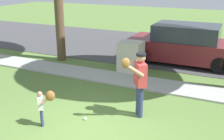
# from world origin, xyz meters

# --- Properties ---
(ground_plane) EXTENTS (48.00, 48.00, 0.00)m
(ground_plane) POSITION_xyz_m (0.00, 3.50, 0.00)
(ground_plane) COLOR #567538
(sidewalk_strip) EXTENTS (36.00, 1.20, 0.06)m
(sidewalk_strip) POSITION_xyz_m (0.00, 3.60, 0.03)
(sidewalk_strip) COLOR #A3A39E
(sidewalk_strip) RESTS_ON ground
(road_surface) EXTENTS (36.00, 6.80, 0.02)m
(road_surface) POSITION_xyz_m (0.00, 8.60, 0.01)
(road_surface) COLOR #424244
(road_surface) RESTS_ON ground
(person_adult) EXTENTS (0.56, 0.86, 1.72)m
(person_adult) POSITION_xyz_m (0.71, 1.30, 1.08)
(person_adult) COLOR navy
(person_adult) RESTS_ON ground
(person_child) EXTENTS (0.52, 0.29, 0.97)m
(person_child) POSITION_xyz_m (-1.18, -0.16, 0.64)
(person_child) COLOR navy
(person_child) RESTS_ON ground
(baseball) EXTENTS (0.07, 0.07, 0.07)m
(baseball) POSITION_xyz_m (-0.44, 0.51, 0.04)
(baseball) COLOR white
(baseball) RESTS_ON ground
(utility_cabinet) EXTENTS (0.85, 0.79, 1.19)m
(utility_cabinet) POSITION_xyz_m (-0.75, 4.53, 0.60)
(utility_cabinet) COLOR beige
(utility_cabinet) RESTS_ON ground
(parked_suv_maroon) EXTENTS (4.70, 1.90, 1.63)m
(parked_suv_maroon) POSITION_xyz_m (0.89, 6.60, 0.79)
(parked_suv_maroon) COLOR maroon
(parked_suv_maroon) RESTS_ON road_surface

